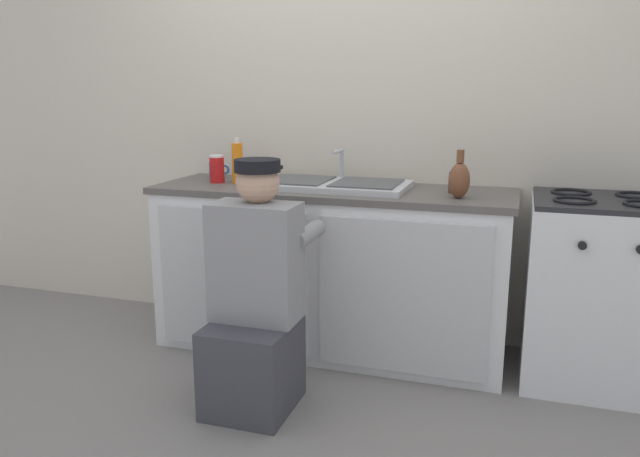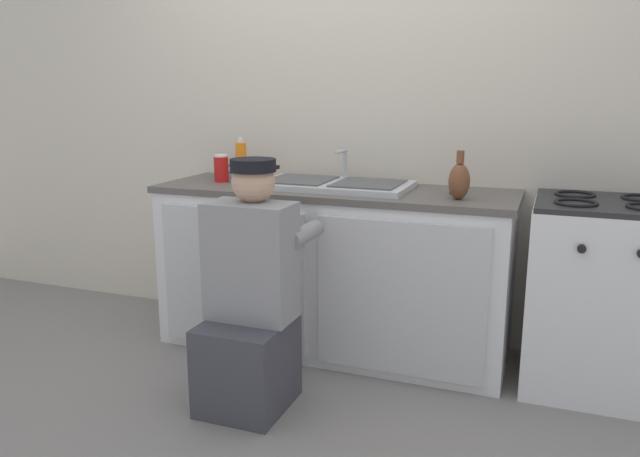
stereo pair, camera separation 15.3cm
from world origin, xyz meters
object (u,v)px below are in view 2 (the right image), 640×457
(sink_double_basin, at_px, (334,184))
(stove_range, at_px, (600,296))
(soap_bottle_orange, at_px, (241,162))
(plumber_person, at_px, (250,306))
(vase_decorative, at_px, (459,180))
(soda_cup_red, at_px, (221,168))
(spice_bottle_pepper, at_px, (454,184))
(coffee_mug, at_px, (222,169))

(sink_double_basin, distance_m, stove_range, 1.40)
(sink_double_basin, xyz_separation_m, soap_bottle_orange, (-0.54, -0.01, 0.09))
(stove_range, bearing_deg, plumber_person, -153.48)
(stove_range, height_order, vase_decorative, vase_decorative)
(plumber_person, height_order, soda_cup_red, plumber_person)
(sink_double_basin, relative_size, soda_cup_red, 5.26)
(stove_range, xyz_separation_m, plumber_person, (-1.46, -0.73, 0.01))
(plumber_person, distance_m, soda_cup_red, 1.02)
(spice_bottle_pepper, bearing_deg, soap_bottle_orange, -178.59)
(soda_cup_red, distance_m, soap_bottle_orange, 0.13)
(spice_bottle_pepper, relative_size, coffee_mug, 0.83)
(plumber_person, bearing_deg, spice_bottle_pepper, 44.93)
(spice_bottle_pepper, distance_m, vase_decorative, 0.16)
(plumber_person, height_order, soap_bottle_orange, soap_bottle_orange)
(soda_cup_red, bearing_deg, soap_bottle_orange, 5.57)
(stove_range, distance_m, spice_bottle_pepper, 0.86)
(soda_cup_red, bearing_deg, stove_range, 0.50)
(soda_cup_red, xyz_separation_m, soap_bottle_orange, (0.12, 0.01, 0.04))
(stove_range, bearing_deg, soda_cup_red, -179.50)
(coffee_mug, height_order, soap_bottle_orange, soap_bottle_orange)
(vase_decorative, bearing_deg, sink_double_basin, 169.58)
(vase_decorative, relative_size, soap_bottle_orange, 0.92)
(coffee_mug, bearing_deg, sink_double_basin, -10.32)
(spice_bottle_pepper, bearing_deg, stove_range, -1.85)
(stove_range, relative_size, coffee_mug, 7.25)
(stove_range, distance_m, soda_cup_red, 2.05)
(spice_bottle_pepper, distance_m, soap_bottle_orange, 1.16)
(soda_cup_red, bearing_deg, vase_decorative, -4.44)
(sink_double_basin, xyz_separation_m, coffee_mug, (-0.74, 0.14, 0.03))
(soap_bottle_orange, bearing_deg, vase_decorative, -5.44)
(sink_double_basin, relative_size, coffee_mug, 6.35)
(sink_double_basin, xyz_separation_m, stove_range, (1.33, -0.00, -0.45))
(stove_range, distance_m, soap_bottle_orange, 1.94)
(stove_range, bearing_deg, soap_bottle_orange, -179.82)
(stove_range, height_order, soap_bottle_orange, soap_bottle_orange)
(vase_decorative, distance_m, soda_cup_red, 1.33)
(plumber_person, distance_m, vase_decorative, 1.13)
(plumber_person, distance_m, spice_bottle_pepper, 1.16)
(spice_bottle_pepper, relative_size, vase_decorative, 0.46)
(plumber_person, relative_size, soap_bottle_orange, 4.42)
(soap_bottle_orange, bearing_deg, soda_cup_red, -174.43)
(sink_double_basin, distance_m, soda_cup_red, 0.66)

